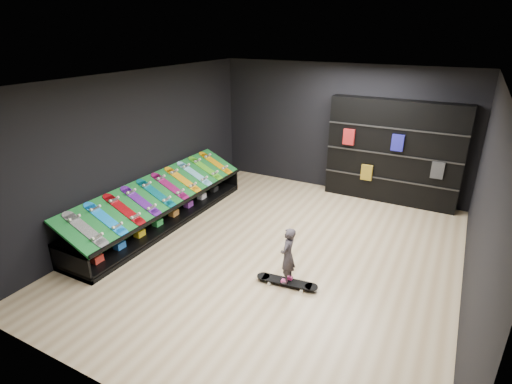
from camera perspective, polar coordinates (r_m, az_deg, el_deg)
The scene contains 21 objects.
floor at distance 7.23m, azimuth 2.79°, elevation -8.59°, with size 6.00×7.00×0.01m, color tan.
ceiling at distance 6.24m, azimuth 3.33°, elevation 15.72°, with size 6.00×7.00×0.01m, color white.
wall_back at distance 9.75m, azimuth 11.88°, elevation 8.78°, with size 6.00×0.02×3.00m, color black.
wall_front at distance 4.03m, azimuth -19.13°, elevation -12.60°, with size 6.00×0.02×3.00m, color black.
wall_left at distance 8.24m, azimuth -16.32°, elevation 5.86°, with size 0.02×7.00×3.00m, color black.
wall_right at distance 6.07m, azimuth 29.63°, elevation -2.18°, with size 0.02×7.00×3.00m, color black.
display_rack at distance 8.38m, azimuth -13.16°, elevation -2.70°, with size 0.90×4.50×0.50m, color black, non-canonical shape.
turf_ramp at distance 8.17m, azimuth -13.18°, elevation 0.16°, with size 1.00×4.50×0.04m, color #0E591E.
back_shelving at distance 9.40m, azimuth 19.00°, elevation 5.35°, with size 2.89×0.34×2.31m, color black.
floor_skateboard at distance 6.38m, azimuth 4.42°, elevation -12.85°, with size 0.98×0.22×0.09m, color black, non-canonical shape.
child at distance 6.21m, azimuth 4.51°, elevation -10.46°, with size 0.21×0.15×0.55m, color black.
display_board_0 at distance 6.97m, azimuth -23.22°, elevation -4.91°, with size 0.98×0.22×0.09m, color black, non-canonical shape.
display_board_1 at distance 7.21m, azimuth -20.69°, elevation -3.61°, with size 0.98×0.22×0.09m, color blue, non-canonical shape.
display_board_2 at distance 7.46m, azimuth -18.33°, elevation -2.39°, with size 0.98×0.22×0.09m, color red, non-canonical shape.
display_board_3 at distance 7.73m, azimuth -16.14°, elevation -1.25°, with size 0.98×0.22×0.09m, color purple, non-canonical shape.
display_board_4 at distance 8.00m, azimuth -14.09°, elevation -0.18°, with size 0.98×0.22×0.09m, color #0C8C99, non-canonical shape.
display_board_5 at distance 8.30m, azimuth -12.19°, elevation 0.81°, with size 0.98×0.22×0.09m, color #E5198C, non-canonical shape.
display_board_6 at distance 8.60m, azimuth -10.42°, elevation 1.73°, with size 0.98×0.22×0.09m, color orange, non-canonical shape.
display_board_7 at distance 8.91m, azimuth -8.77°, elevation 2.59°, with size 0.98×0.22×0.09m, color #0CB2E5, non-canonical shape.
display_board_8 at distance 9.23m, azimuth -7.23°, elevation 3.39°, with size 0.98×0.22×0.09m, color green, non-canonical shape.
display_board_9 at distance 9.56m, azimuth -5.79°, elevation 4.13°, with size 0.98×0.22×0.09m, color yellow, non-canonical shape.
Camera 1 is at (2.58, -5.63, 3.73)m, focal length 28.00 mm.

